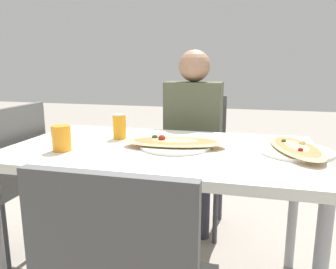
{
  "coord_description": "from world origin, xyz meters",
  "views": [
    {
      "loc": [
        0.39,
        -1.41,
        1.11
      ],
      "look_at": [
        0.03,
        0.01,
        0.79
      ],
      "focal_mm": 35.0,
      "sensor_mm": 36.0,
      "label": 1
    }
  ],
  "objects_px": {
    "chair_side_left": "(7,175)",
    "pizza_main": "(175,143)",
    "drink_glass": "(62,138)",
    "soda_can": "(119,127)",
    "person_seated": "(193,129)",
    "pizza_second": "(296,149)",
    "dining_table": "(161,162)",
    "chair_far_seated": "(195,153)"
  },
  "relations": [
    {
      "from": "chair_side_left",
      "to": "pizza_main",
      "type": "xyz_separation_m",
      "value": [
        0.95,
        -0.01,
        0.24
      ]
    },
    {
      "from": "drink_glass",
      "to": "soda_can",
      "type": "bearing_deg",
      "value": 61.71
    },
    {
      "from": "person_seated",
      "to": "soda_can",
      "type": "height_order",
      "value": "person_seated"
    },
    {
      "from": "pizza_main",
      "to": "chair_side_left",
      "type": "bearing_deg",
      "value": 179.45
    },
    {
      "from": "pizza_second",
      "to": "person_seated",
      "type": "bearing_deg",
      "value": 133.65
    },
    {
      "from": "dining_table",
      "to": "soda_can",
      "type": "xyz_separation_m",
      "value": [
        -0.25,
        0.12,
        0.13
      ]
    },
    {
      "from": "chair_side_left",
      "to": "drink_glass",
      "type": "distance_m",
      "value": 0.58
    },
    {
      "from": "person_seated",
      "to": "pizza_main",
      "type": "distance_m",
      "value": 0.6
    },
    {
      "from": "chair_far_seated",
      "to": "soda_can",
      "type": "height_order",
      "value": "chair_far_seated"
    },
    {
      "from": "chair_far_seated",
      "to": "chair_side_left",
      "type": "xyz_separation_m",
      "value": [
        -0.93,
        -0.7,
        0.0
      ]
    },
    {
      "from": "chair_far_seated",
      "to": "pizza_main",
      "type": "xyz_separation_m",
      "value": [
        0.02,
        -0.71,
        0.24
      ]
    },
    {
      "from": "drink_glass",
      "to": "dining_table",
      "type": "bearing_deg",
      "value": 22.12
    },
    {
      "from": "person_seated",
      "to": "chair_far_seated",
      "type": "bearing_deg",
      "value": -90.0
    },
    {
      "from": "pizza_main",
      "to": "soda_can",
      "type": "xyz_separation_m",
      "value": [
        -0.31,
        0.1,
        0.04
      ]
    },
    {
      "from": "person_seated",
      "to": "drink_glass",
      "type": "xyz_separation_m",
      "value": [
        -0.45,
        -0.78,
        0.09
      ]
    },
    {
      "from": "dining_table",
      "to": "soda_can",
      "type": "relative_size",
      "value": 11.13
    },
    {
      "from": "chair_far_seated",
      "to": "soda_can",
      "type": "bearing_deg",
      "value": 64.12
    },
    {
      "from": "pizza_main",
      "to": "soda_can",
      "type": "distance_m",
      "value": 0.33
    },
    {
      "from": "dining_table",
      "to": "chair_far_seated",
      "type": "relative_size",
      "value": 1.55
    },
    {
      "from": "person_seated",
      "to": "dining_table",
      "type": "bearing_deg",
      "value": 86.16
    },
    {
      "from": "dining_table",
      "to": "chair_side_left",
      "type": "xyz_separation_m",
      "value": [
        -0.89,
        0.03,
        -0.15
      ]
    },
    {
      "from": "dining_table",
      "to": "chair_far_seated",
      "type": "bearing_deg",
      "value": 86.75
    },
    {
      "from": "pizza_second",
      "to": "drink_glass",
      "type": "bearing_deg",
      "value": -168.14
    },
    {
      "from": "chair_far_seated",
      "to": "drink_glass",
      "type": "height_order",
      "value": "chair_far_seated"
    },
    {
      "from": "pizza_main",
      "to": "pizza_second",
      "type": "relative_size",
      "value": 1.05
    },
    {
      "from": "chair_side_left",
      "to": "soda_can",
      "type": "relative_size",
      "value": 7.18
    },
    {
      "from": "chair_side_left",
      "to": "person_seated",
      "type": "relative_size",
      "value": 0.75
    },
    {
      "from": "chair_side_left",
      "to": "pizza_second",
      "type": "xyz_separation_m",
      "value": [
        1.47,
        0.02,
        0.24
      ]
    },
    {
      "from": "pizza_second",
      "to": "dining_table",
      "type": "bearing_deg",
      "value": -175.8
    },
    {
      "from": "dining_table",
      "to": "person_seated",
      "type": "xyz_separation_m",
      "value": [
        0.04,
        0.62,
        0.04
      ]
    },
    {
      "from": "chair_far_seated",
      "to": "pizza_main",
      "type": "bearing_deg",
      "value": 91.46
    },
    {
      "from": "pizza_main",
      "to": "chair_far_seated",
      "type": "bearing_deg",
      "value": 91.46
    },
    {
      "from": "chair_far_seated",
      "to": "person_seated",
      "type": "relative_size",
      "value": 0.75
    },
    {
      "from": "pizza_main",
      "to": "drink_glass",
      "type": "xyz_separation_m",
      "value": [
        -0.47,
        -0.18,
        0.04
      ]
    },
    {
      "from": "chair_far_seated",
      "to": "pizza_main",
      "type": "relative_size",
      "value": 1.81
    },
    {
      "from": "dining_table",
      "to": "chair_far_seated",
      "type": "distance_m",
      "value": 0.75
    },
    {
      "from": "chair_far_seated",
      "to": "soda_can",
      "type": "distance_m",
      "value": 0.73
    },
    {
      "from": "soda_can",
      "to": "person_seated",
      "type": "bearing_deg",
      "value": 59.18
    },
    {
      "from": "chair_side_left",
      "to": "dining_table",
      "type": "bearing_deg",
      "value": -91.75
    },
    {
      "from": "person_seated",
      "to": "pizza_second",
      "type": "height_order",
      "value": "person_seated"
    },
    {
      "from": "drink_glass",
      "to": "pizza_second",
      "type": "xyz_separation_m",
      "value": [
        1.0,
        0.21,
        -0.04
      ]
    },
    {
      "from": "chair_side_left",
      "to": "person_seated",
      "type": "xyz_separation_m",
      "value": [
        0.93,
        0.59,
        0.19
      ]
    }
  ]
}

